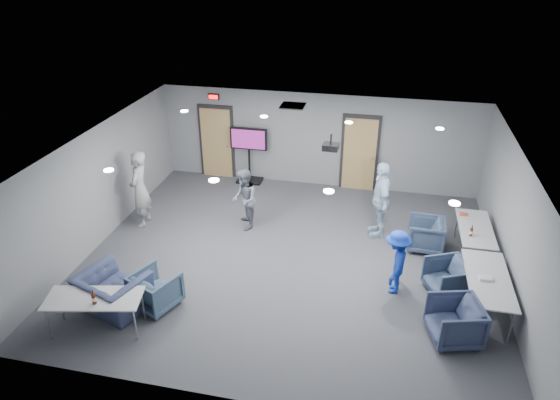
% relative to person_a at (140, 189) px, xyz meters
% --- Properties ---
extents(floor, '(9.00, 9.00, 0.00)m').
position_rel_person_a_xyz_m(floor, '(3.90, -0.76, -0.97)').
color(floor, '#3C3E44').
rests_on(floor, ground).
extents(ceiling, '(9.00, 9.00, 0.00)m').
position_rel_person_a_xyz_m(ceiling, '(3.90, -0.76, 1.73)').
color(ceiling, silver).
rests_on(ceiling, wall_back).
extents(wall_back, '(9.00, 0.02, 2.70)m').
position_rel_person_a_xyz_m(wall_back, '(3.90, 3.24, 0.38)').
color(wall_back, gray).
rests_on(wall_back, floor).
extents(wall_front, '(9.00, 0.02, 2.70)m').
position_rel_person_a_xyz_m(wall_front, '(3.90, -4.76, 0.38)').
color(wall_front, gray).
rests_on(wall_front, floor).
extents(wall_left, '(0.02, 8.00, 2.70)m').
position_rel_person_a_xyz_m(wall_left, '(-0.60, -0.76, 0.38)').
color(wall_left, gray).
rests_on(wall_left, floor).
extents(wall_right, '(0.02, 8.00, 2.70)m').
position_rel_person_a_xyz_m(wall_right, '(8.40, -0.76, 0.38)').
color(wall_right, gray).
rests_on(wall_right, floor).
extents(door_left, '(1.06, 0.17, 2.24)m').
position_rel_person_a_xyz_m(door_left, '(0.90, 3.19, 0.09)').
color(door_left, black).
rests_on(door_left, wall_back).
extents(door_right, '(1.06, 0.17, 2.24)m').
position_rel_person_a_xyz_m(door_right, '(5.10, 3.19, 0.09)').
color(door_right, black).
rests_on(door_right, wall_back).
extents(exit_sign, '(0.32, 0.08, 0.16)m').
position_rel_person_a_xyz_m(exit_sign, '(0.90, 3.17, 1.48)').
color(exit_sign, black).
rests_on(exit_sign, wall_back).
extents(hvac_diffuser, '(0.60, 0.60, 0.03)m').
position_rel_person_a_xyz_m(hvac_diffuser, '(3.40, 2.04, 1.71)').
color(hvac_diffuser, black).
rests_on(hvac_diffuser, ceiling).
extents(downlights, '(6.18, 3.78, 0.02)m').
position_rel_person_a_xyz_m(downlights, '(3.90, -0.76, 1.71)').
color(downlights, white).
rests_on(downlights, ceiling).
extents(person_a, '(0.56, 0.77, 1.95)m').
position_rel_person_a_xyz_m(person_a, '(0.00, 0.00, 0.00)').
color(person_a, '#949694').
rests_on(person_a, floor).
extents(person_b, '(0.82, 0.91, 1.55)m').
position_rel_person_a_xyz_m(person_b, '(2.54, 0.38, -0.20)').
color(person_b, slate).
rests_on(person_b, floor).
extents(person_c, '(0.66, 1.17, 1.89)m').
position_rel_person_a_xyz_m(person_c, '(5.78, 0.75, -0.03)').
color(person_c, silver).
rests_on(person_c, floor).
extents(person_d, '(0.63, 0.96, 1.39)m').
position_rel_person_a_xyz_m(person_d, '(6.19, -1.43, -0.28)').
color(person_d, '#1936A8').
rests_on(person_d, floor).
extents(chair_right_a, '(0.85, 0.83, 0.75)m').
position_rel_person_a_xyz_m(chair_right_a, '(6.87, 0.34, -0.60)').
color(chair_right_a, '#36445D').
rests_on(chair_right_a, floor).
extents(chair_right_b, '(1.05, 1.04, 0.73)m').
position_rel_person_a_xyz_m(chair_right_b, '(7.25, -1.28, -0.61)').
color(chair_right_b, '#374760').
rests_on(chair_right_b, floor).
extents(chair_right_c, '(1.06, 1.04, 0.79)m').
position_rel_person_a_xyz_m(chair_right_c, '(7.25, -2.63, -0.58)').
color(chair_right_c, '#363F5E').
rests_on(chair_right_c, floor).
extents(chair_front_a, '(1.04, 1.06, 0.74)m').
position_rel_person_a_xyz_m(chair_front_a, '(1.68, -2.89, -0.60)').
color(chair_front_a, '#3D536A').
rests_on(chair_front_a, floor).
extents(chair_front_b, '(1.48, 1.39, 0.78)m').
position_rel_person_a_xyz_m(chair_front_b, '(0.93, -3.16, -0.58)').
color(chair_front_b, '#373F5F').
rests_on(chair_front_b, floor).
extents(table_right_a, '(0.72, 1.72, 0.73)m').
position_rel_person_a_xyz_m(table_right_a, '(7.90, 0.25, -0.29)').
color(table_right_a, '#B9BBBE').
rests_on(table_right_a, floor).
extents(table_right_b, '(0.79, 1.91, 0.73)m').
position_rel_person_a_xyz_m(table_right_b, '(7.90, -1.65, -0.29)').
color(table_right_b, '#B9BBBE').
rests_on(table_right_b, floor).
extents(table_front_left, '(1.80, 1.05, 0.73)m').
position_rel_person_a_xyz_m(table_front_left, '(0.93, -3.76, -0.29)').
color(table_front_left, '#B9BBBE').
rests_on(table_front_left, floor).
extents(bottle_front, '(0.08, 0.08, 0.29)m').
position_rel_person_a_xyz_m(bottle_front, '(1.05, -3.91, -0.14)').
color(bottle_front, '#4F1E0D').
rests_on(bottle_front, table_front_left).
extents(bottle_right, '(0.07, 0.07, 0.27)m').
position_rel_person_a_xyz_m(bottle_right, '(7.74, -0.14, -0.15)').
color(bottle_right, '#4F1E0D').
rests_on(bottle_right, table_right_a).
extents(snack_box, '(0.20, 0.15, 0.04)m').
position_rel_person_a_xyz_m(snack_box, '(7.69, 0.79, -0.22)').
color(snack_box, '#B7402D').
rests_on(snack_box, table_right_a).
extents(wrapper, '(0.23, 0.17, 0.05)m').
position_rel_person_a_xyz_m(wrapper, '(7.83, -1.71, -0.22)').
color(wrapper, silver).
rests_on(wrapper, table_right_b).
extents(tv_stand, '(1.08, 0.52, 1.66)m').
position_rel_person_a_xyz_m(tv_stand, '(1.94, 2.98, -0.03)').
color(tv_stand, black).
rests_on(tv_stand, floor).
extents(projector, '(0.35, 0.34, 0.36)m').
position_rel_person_a_xyz_m(projector, '(4.60, 0.16, 1.43)').
color(projector, black).
rests_on(projector, ceiling).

